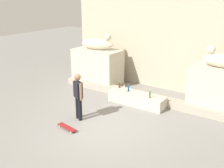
{
  "coord_description": "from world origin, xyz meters",
  "views": [
    {
      "loc": [
        4.75,
        -6.25,
        4.25
      ],
      "look_at": [
        -0.41,
        1.29,
        1.1
      ],
      "focal_mm": 42.8,
      "sensor_mm": 36.0,
      "label": 1
    }
  ],
  "objects_px": {
    "bottle_blue": "(128,89)",
    "bottle_green": "(150,95)",
    "statue_reclining_left": "(98,44)",
    "bottle_clear": "(124,89)",
    "bottle_brown": "(119,85)",
    "skateboard": "(67,127)",
    "skater": "(78,95)"
  },
  "relations": [
    {
      "from": "bottle_blue",
      "to": "bottle_green",
      "type": "height_order",
      "value": "bottle_green"
    },
    {
      "from": "skateboard",
      "to": "bottle_green",
      "type": "relative_size",
      "value": 2.62
    },
    {
      "from": "bottle_brown",
      "to": "bottle_clear",
      "type": "xyz_separation_m",
      "value": [
        0.46,
        -0.36,
        0.03
      ]
    },
    {
      "from": "bottle_brown",
      "to": "statue_reclining_left",
      "type": "bearing_deg",
      "value": 151.33
    },
    {
      "from": "skater",
      "to": "bottle_brown",
      "type": "xyz_separation_m",
      "value": [
        0.07,
        2.51,
        -0.37
      ]
    },
    {
      "from": "bottle_blue",
      "to": "bottle_brown",
      "type": "xyz_separation_m",
      "value": [
        -0.54,
        0.15,
        -0.01
      ]
    },
    {
      "from": "bottle_blue",
      "to": "bottle_green",
      "type": "xyz_separation_m",
      "value": [
        1.03,
        -0.14,
        0.01
      ]
    },
    {
      "from": "bottle_blue",
      "to": "bottle_brown",
      "type": "height_order",
      "value": "bottle_blue"
    },
    {
      "from": "skater",
      "to": "skateboard",
      "type": "distance_m",
      "value": 1.18
    },
    {
      "from": "statue_reclining_left",
      "to": "bottle_clear",
      "type": "bearing_deg",
      "value": -42.63
    },
    {
      "from": "bottle_brown",
      "to": "skateboard",
      "type": "bearing_deg",
      "value": -88.38
    },
    {
      "from": "bottle_blue",
      "to": "bottle_brown",
      "type": "distance_m",
      "value": 0.56
    },
    {
      "from": "bottle_blue",
      "to": "statue_reclining_left",
      "type": "bearing_deg",
      "value": 153.98
    },
    {
      "from": "skateboard",
      "to": "bottle_clear",
      "type": "bearing_deg",
      "value": -87.56
    },
    {
      "from": "bottle_green",
      "to": "bottle_brown",
      "type": "xyz_separation_m",
      "value": [
        -1.57,
        0.29,
        -0.02
      ]
    },
    {
      "from": "statue_reclining_left",
      "to": "bottle_green",
      "type": "relative_size",
      "value": 5.36
    },
    {
      "from": "bottle_blue",
      "to": "bottle_green",
      "type": "bearing_deg",
      "value": -7.89
    },
    {
      "from": "statue_reclining_left",
      "to": "bottle_brown",
      "type": "distance_m",
      "value": 2.57
    },
    {
      "from": "skateboard",
      "to": "bottle_green",
      "type": "xyz_separation_m",
      "value": [
        1.47,
        3.0,
        0.51
      ]
    },
    {
      "from": "bottle_blue",
      "to": "bottle_clear",
      "type": "distance_m",
      "value": 0.22
    },
    {
      "from": "bottle_brown",
      "to": "bottle_clear",
      "type": "relative_size",
      "value": 0.83
    },
    {
      "from": "bottle_blue",
      "to": "bottle_clear",
      "type": "xyz_separation_m",
      "value": [
        -0.08,
        -0.21,
        0.02
      ]
    },
    {
      "from": "skateboard",
      "to": "statue_reclining_left",
      "type": "bearing_deg",
      "value": -55.84
    },
    {
      "from": "bottle_blue",
      "to": "bottle_green",
      "type": "relative_size",
      "value": 0.92
    },
    {
      "from": "statue_reclining_left",
      "to": "bottle_green",
      "type": "bearing_deg",
      "value": -33.03
    },
    {
      "from": "skateboard",
      "to": "bottle_green",
      "type": "distance_m",
      "value": 3.38
    },
    {
      "from": "bottle_brown",
      "to": "skater",
      "type": "bearing_deg",
      "value": -91.51
    },
    {
      "from": "skater",
      "to": "skateboard",
      "type": "bearing_deg",
      "value": 125.4
    },
    {
      "from": "skateboard",
      "to": "bottle_clear",
      "type": "distance_m",
      "value": 3.01
    },
    {
      "from": "statue_reclining_left",
      "to": "bottle_clear",
      "type": "xyz_separation_m",
      "value": [
        2.35,
        -1.39,
        -1.38
      ]
    },
    {
      "from": "bottle_blue",
      "to": "bottle_green",
      "type": "distance_m",
      "value": 1.04
    },
    {
      "from": "skater",
      "to": "bottle_blue",
      "type": "xyz_separation_m",
      "value": [
        0.6,
        2.35,
        -0.36
      ]
    }
  ]
}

